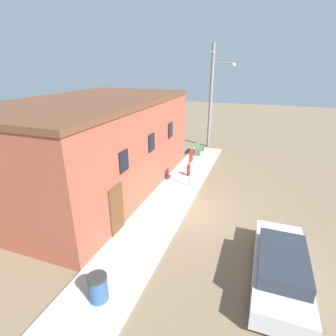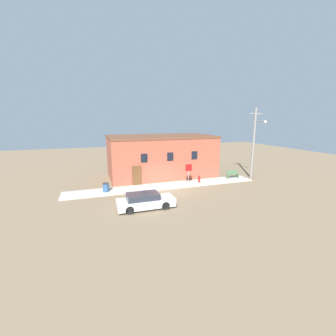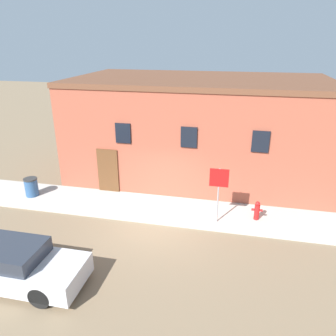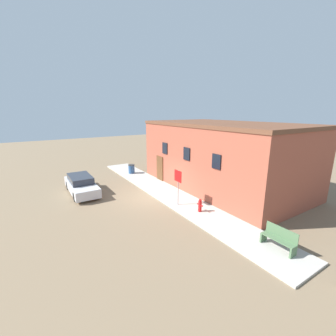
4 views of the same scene
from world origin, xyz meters
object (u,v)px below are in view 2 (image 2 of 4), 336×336
Objects in this scene: stop_sign at (189,170)px; bench at (232,174)px; utility_pole at (254,141)px; trash_bin at (106,187)px; fire_hydrant at (199,179)px; parked_car at (145,201)px.

bench is at bearing 9.14° from stop_sign.
utility_pole is at bearing -8.31° from bench.
trash_bin is (-14.85, -0.49, -0.03)m from bench.
fire_hydrant is 0.35× the size of stop_sign.
bench reaches higher than trash_bin.
trash_bin is 0.19× the size of parked_car.
stop_sign is 0.27× the size of utility_pole.
parked_car reaches higher than trash_bin.
fire_hydrant is at bearing -179.10° from utility_pole.
utility_pole reaches higher than fire_hydrant.
parked_car is (-7.44, -5.21, 0.13)m from fire_hydrant.
stop_sign is (-1.56, -0.53, 1.21)m from fire_hydrant.
bench is at bearing 5.80° from fire_hydrant.
trash_bin is at bearing 117.41° from parked_car.
stop_sign is at bearing -175.80° from utility_pole.
utility_pole is 16.06m from parked_car.
trash_bin is at bearing -179.58° from utility_pole.
trash_bin reaches higher than fire_hydrant.
fire_hydrant is 9.09m from parked_car.
stop_sign is 7.60m from parked_car.
trash_bin is at bearing -178.10° from bench.
fire_hydrant is 0.54× the size of bench.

